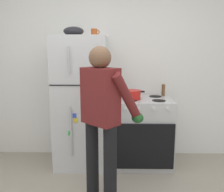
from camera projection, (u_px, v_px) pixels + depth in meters
The scene contains 8 objects.
kitchen_wall_back at pixel (112, 65), 3.63m from camera, with size 6.00×0.10×2.70m, color white.
refrigerator at pixel (81, 102), 3.35m from camera, with size 0.68×0.72×1.74m.
stove_range at pixel (143, 132), 3.40m from camera, with size 0.76×0.67×0.93m.
person_cook at pixel (103, 114), 2.42m from camera, with size 0.63×0.66×1.60m.
red_pot at pixel (132, 95), 3.27m from camera, with size 0.33×0.23×0.11m.
coffee_mug at pixel (94, 32), 3.23m from camera, with size 0.11×0.08×0.10m.
pepper_mill at pixel (163, 90), 3.50m from camera, with size 0.05×0.05×0.16m, color brown.
mixing_bowl at pixel (74, 31), 3.18m from camera, with size 0.26×0.26×0.12m, color black.
Camera 1 is at (0.07, -1.70, 1.57)m, focal length 39.85 mm.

